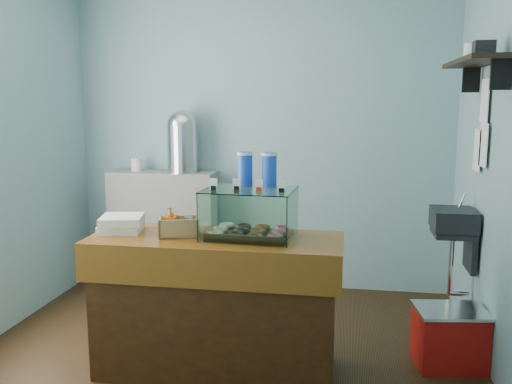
% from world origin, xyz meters
% --- Properties ---
extents(ground, '(3.50, 3.50, 0.00)m').
position_xyz_m(ground, '(0.00, 0.00, 0.00)').
color(ground, black).
rests_on(ground, ground).
extents(room_shell, '(3.54, 3.04, 2.82)m').
position_xyz_m(room_shell, '(0.03, 0.01, 1.71)').
color(room_shell, '#7BAEB4').
rests_on(room_shell, ground).
extents(counter, '(1.60, 0.60, 0.90)m').
position_xyz_m(counter, '(0.00, -0.25, 0.46)').
color(counter, '#3E210C').
rests_on(counter, ground).
extents(back_shelf, '(1.00, 0.32, 1.10)m').
position_xyz_m(back_shelf, '(-0.90, 1.32, 0.55)').
color(back_shelf, gray).
rests_on(back_shelf, ground).
extents(display_case, '(0.59, 0.45, 0.53)m').
position_xyz_m(display_case, '(0.22, -0.18, 1.07)').
color(display_case, black).
rests_on(display_case, counter).
extents(condiment_crate, '(0.28, 0.22, 0.19)m').
position_xyz_m(condiment_crate, '(-0.24, -0.27, 0.97)').
color(condiment_crate, '#A37F51').
rests_on(condiment_crate, counter).
extents(pastry_boxes, '(0.33, 0.32, 0.11)m').
position_xyz_m(pastry_boxes, '(-0.64, -0.21, 0.95)').
color(pastry_boxes, silver).
rests_on(pastry_boxes, counter).
extents(coffee_urn, '(0.31, 0.31, 0.57)m').
position_xyz_m(coffee_urn, '(-0.69, 1.31, 1.40)').
color(coffee_urn, silver).
rests_on(coffee_urn, back_shelf).
extents(red_cooler, '(0.50, 0.41, 0.40)m').
position_xyz_m(red_cooler, '(1.51, 0.07, 0.20)').
color(red_cooler, '#B4110E').
rests_on(red_cooler, ground).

